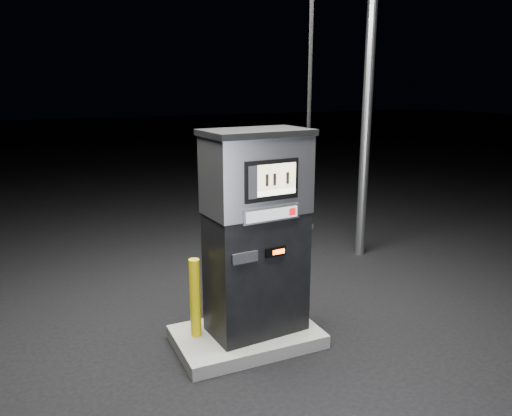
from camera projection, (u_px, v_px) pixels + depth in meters
name	position (u px, v px, depth m)	size (l,w,h in m)	color
ground	(247.00, 343.00, 5.69)	(80.00, 80.00, 0.00)	black
pump_island	(247.00, 337.00, 5.67)	(1.60, 1.00, 0.15)	#60605C
fuel_dispenser	(257.00, 231.00, 5.42)	(1.27, 0.76, 4.70)	black
bollard_left	(195.00, 298.00, 5.45)	(0.12, 0.12, 0.89)	yellow
bollard_right	(289.00, 281.00, 5.78)	(0.13, 0.13, 0.99)	yellow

